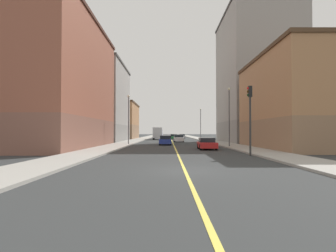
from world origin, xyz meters
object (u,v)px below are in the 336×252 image
box_truck (159,133)px  car_green (176,137)px  building_right_corner (50,84)px  car_white (180,138)px  street_lamp_right_near (130,114)px  street_lamp_left_far (202,121)px  building_right_distant (116,121)px  car_silver (183,136)px  car_black (175,136)px  traffic_light_left_near (251,110)px  car_red (208,144)px  street_lamp_left_near (230,111)px  building_left_mid (257,78)px  building_left_near (310,102)px  car_blue (166,140)px  building_right_midblock (96,103)px

box_truck → car_green: bearing=17.7°
building_right_corner → car_white: bearing=48.7°
street_lamp_right_near → street_lamp_left_far: 26.67m
building_right_distant → street_lamp_left_far: bearing=-25.9°
car_green → car_silver: bearing=79.1°
street_lamp_left_far → car_green: (-5.97, 6.04, -3.99)m
car_black → car_silver: (2.69, 6.56, -0.04)m
street_lamp_left_far → car_silver: street_lamp_left_far is taller
traffic_light_left_near → street_lamp_left_far: size_ratio=0.78×
car_silver → box_truck: 16.13m
car_red → car_green: bearing=93.8°
building_right_distant → street_lamp_right_near: 35.01m
traffic_light_left_near → car_silver: size_ratio=1.44×
street_lamp_left_near → car_black: size_ratio=1.70×
street_lamp_left_far → car_white: (-5.64, -11.17, -3.94)m
street_lamp_left_near → box_truck: 36.15m
building_left_mid → car_red: building_left_mid is taller
building_left_near → car_black: (-15.01, 44.83, -4.85)m
building_right_distant → car_blue: (14.49, -34.02, -4.30)m
street_lamp_left_far → car_blue: 24.72m
street_lamp_right_near → car_silver: (10.31, 42.06, -4.03)m
traffic_light_left_near → box_truck: bearing=101.3°
car_black → car_green: size_ratio=1.04×
building_left_near → box_truck: 41.74m
street_lamp_left_far → car_white: street_lamp_left_far is taller
car_silver → car_red: bearing=-89.9°
car_white → street_lamp_right_near: bearing=-124.8°
traffic_light_left_near → car_blue: bearing=110.8°
street_lamp_left_near → box_truck: bearing=106.7°
car_black → building_right_midblock: bearing=-126.7°
box_truck → car_blue: bearing=-85.5°
car_green → car_blue: bearing=-94.3°
car_green → box_truck: (-4.36, -1.39, 0.99)m
building_left_mid → building_right_distant: bearing=142.4°
car_red → traffic_light_left_near: bearing=-74.8°
street_lamp_left_near → traffic_light_left_near: bearing=-94.9°
street_lamp_right_near → car_red: 15.27m
building_right_corner → car_silver: bearing=68.9°
car_green → street_lamp_right_near: bearing=-105.1°
building_right_corner → street_lamp_left_far: bearing=53.4°
building_left_near → car_silver: size_ratio=4.36×
building_right_distant → car_blue: bearing=-66.9°
building_right_distant → traffic_light_left_near: (21.62, -52.82, -1.23)m
building_right_distant → street_lamp_right_near: bearing=-75.3°
building_left_near → street_lamp_left_far: 33.41m
street_lamp_left_far → car_white: bearing=-116.8°
building_left_mid → traffic_light_left_near: building_left_mid is taller
car_red → building_right_corner: bearing=171.8°
building_right_corner → car_green: 40.81m
building_left_mid → street_lamp_left_near: 20.30m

